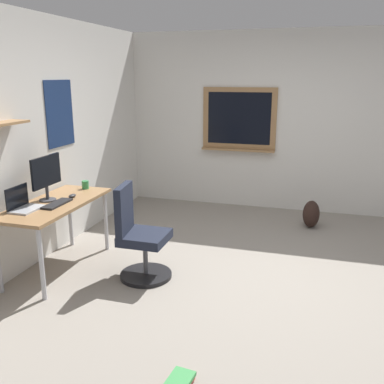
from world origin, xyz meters
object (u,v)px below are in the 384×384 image
at_px(monitor_primary, 46,175).
at_px(coffee_mug, 85,185).
at_px(keyboard, 57,204).
at_px(laptop, 23,204).
at_px(backpack, 311,214).
at_px(desk, 55,210).
at_px(book_stack_on_floor, 179,382).
at_px(computer_mouse, 72,196).
at_px(office_chair, 139,239).

xyz_separation_m(monitor_primary, coffee_mug, (0.54, -0.12, -0.22)).
bearing_deg(coffee_mug, keyboard, -175.50).
relative_size(laptop, backpack, 0.86).
distance_m(desk, backpack, 3.28).
distance_m(coffee_mug, book_stack_on_floor, 2.69).
bearing_deg(computer_mouse, office_chair, -100.49).
distance_m(monitor_primary, backpack, 3.40).
height_order(laptop, computer_mouse, laptop).
xyz_separation_m(laptop, monitor_primary, (0.33, -0.05, 0.22)).
distance_m(office_chair, book_stack_on_floor, 1.70).
relative_size(desk, office_chair, 1.41).
height_order(computer_mouse, coffee_mug, coffee_mug).
relative_size(office_chair, keyboard, 2.57).
xyz_separation_m(office_chair, backpack, (2.02, -1.61, -0.23)).
distance_m(computer_mouse, backpack, 3.11).
bearing_deg(office_chair, keyboard, 99.15).
bearing_deg(office_chair, book_stack_on_floor, -147.88).
bearing_deg(book_stack_on_floor, computer_mouse, 47.41).
bearing_deg(desk, computer_mouse, -19.00).
height_order(monitor_primary, book_stack_on_floor, monitor_primary).
relative_size(office_chair, book_stack_on_floor, 4.18).
bearing_deg(keyboard, monitor_primary, 59.09).
height_order(keyboard, coffee_mug, coffee_mug).
xyz_separation_m(office_chair, book_stack_on_floor, (-1.40, -0.88, -0.38)).
xyz_separation_m(laptop, book_stack_on_floor, (-1.04, -1.91, -0.75)).
distance_m(backpack, book_stack_on_floor, 3.50).
distance_m(laptop, computer_mouse, 0.56).
bearing_deg(desk, backpack, -50.13).
relative_size(office_chair, laptop, 3.06).
bearing_deg(book_stack_on_floor, coffee_mug, 42.34).
height_order(monitor_primary, coffee_mug, monitor_primary).
xyz_separation_m(desk, backpack, (2.08, -2.49, -0.47)).
bearing_deg(coffee_mug, book_stack_on_floor, -137.66).
bearing_deg(book_stack_on_floor, desk, 52.76).
relative_size(backpack, book_stack_on_floor, 1.59).
xyz_separation_m(laptop, keyboard, (0.23, -0.22, -0.04)).
bearing_deg(office_chair, desk, 94.11).
xyz_separation_m(laptop, computer_mouse, (0.51, -0.22, -0.04)).
xyz_separation_m(monitor_primary, keyboard, (-0.10, -0.17, -0.26)).
relative_size(office_chair, monitor_primary, 2.05).
bearing_deg(backpack, book_stack_on_floor, 167.95).
height_order(monitor_primary, computer_mouse, monitor_primary).
relative_size(desk, backpack, 3.71).
distance_m(monitor_primary, keyboard, 0.33).
xyz_separation_m(office_chair, computer_mouse, (0.15, 0.81, 0.34)).
bearing_deg(book_stack_on_floor, keyboard, 53.00).
distance_m(laptop, keyboard, 0.32).
bearing_deg(backpack, office_chair, 141.41).
bearing_deg(computer_mouse, book_stack_on_floor, -132.59).
relative_size(desk, computer_mouse, 12.86).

